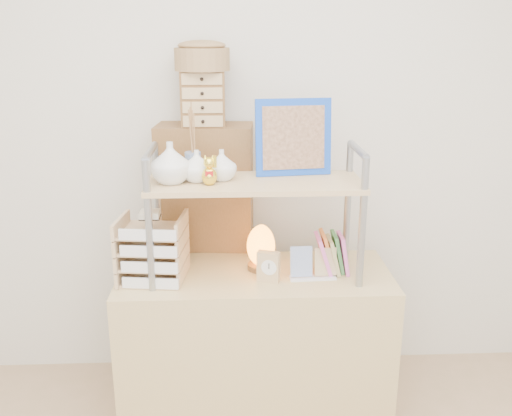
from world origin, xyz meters
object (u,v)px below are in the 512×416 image
at_px(cabinet, 208,258).
at_px(salt_lamp, 261,247).
at_px(letter_tray, 152,253).
at_px(desk, 255,348).

relative_size(cabinet, salt_lamp, 6.46).
xyz_separation_m(cabinet, salt_lamp, (0.25, -0.33, 0.18)).
bearing_deg(letter_tray, cabinet, 62.74).
bearing_deg(cabinet, salt_lamp, -47.28).
height_order(desk, salt_lamp, salt_lamp).
bearing_deg(desk, letter_tray, -173.92).
xyz_separation_m(desk, letter_tray, (-0.44, -0.05, 0.50)).
relative_size(desk, salt_lamp, 5.74).
distance_m(desk, letter_tray, 0.67).
height_order(cabinet, salt_lamp, cabinet).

